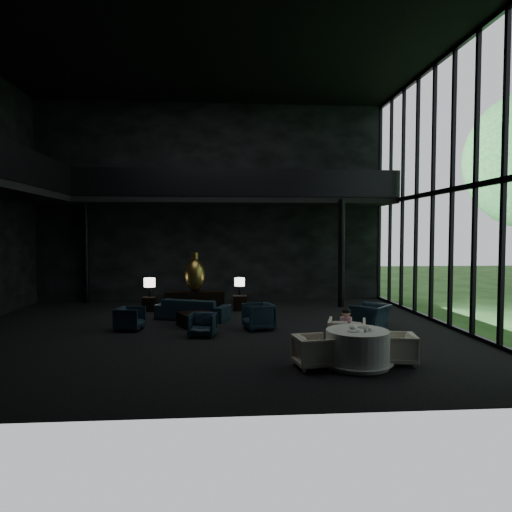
{
  "coord_description": "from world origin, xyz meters",
  "views": [
    {
      "loc": [
        0.34,
        -12.68,
        2.73
      ],
      "look_at": [
        1.34,
        0.5,
        2.09
      ],
      "focal_mm": 32.0,
      "sensor_mm": 36.0,
      "label": 1
    }
  ],
  "objects": [
    {
      "name": "floor",
      "position": [
        0.0,
        0.0,
        0.0
      ],
      "size": [
        14.0,
        12.0,
        0.02
      ],
      "primitive_type": "cube",
      "color": "black",
      "rests_on": "ground"
    },
    {
      "name": "ceiling",
      "position": [
        0.0,
        0.0,
        8.0
      ],
      "size": [
        14.0,
        12.0,
        0.02
      ],
      "primitive_type": "cube",
      "color": "black",
      "rests_on": "ground"
    },
    {
      "name": "wall_back",
      "position": [
        0.0,
        6.0,
        4.0
      ],
      "size": [
        14.0,
        0.04,
        8.0
      ],
      "primitive_type": "cube",
      "color": "black",
      "rests_on": "ground"
    },
    {
      "name": "wall_front",
      "position": [
        0.0,
        -6.0,
        4.0
      ],
      "size": [
        14.0,
        0.04,
        8.0
      ],
      "primitive_type": "cube",
      "color": "black",
      "rests_on": "ground"
    },
    {
      "name": "curtain_wall",
      "position": [
        6.95,
        0.0,
        4.0
      ],
      "size": [
        0.2,
        12.0,
        8.0
      ],
      "primitive_type": null,
      "color": "black",
      "rests_on": "ground"
    },
    {
      "name": "mezzanine_back",
      "position": [
        1.0,
        5.0,
        4.0
      ],
      "size": [
        12.0,
        2.0,
        0.25
      ],
      "primitive_type": "cube",
      "color": "black",
      "rests_on": "wall_back"
    },
    {
      "name": "railing_left",
      "position": [
        -5.0,
        0.0,
        4.6
      ],
      "size": [
        0.06,
        12.0,
        1.0
      ],
      "primitive_type": "cube",
      "color": "black",
      "rests_on": "mezzanine_left"
    },
    {
      "name": "railing_back",
      "position": [
        1.0,
        4.0,
        4.6
      ],
      "size": [
        12.0,
        0.06,
        1.0
      ],
      "primitive_type": "cube",
      "color": "black",
      "rests_on": "mezzanine_back"
    },
    {
      "name": "column_nw",
      "position": [
        -5.0,
        5.7,
        2.0
      ],
      "size": [
        0.24,
        0.24,
        4.0
      ],
      "primitive_type": "cylinder",
      "color": "black",
      "rests_on": "floor"
    },
    {
      "name": "column_ne",
      "position": [
        4.8,
        4.0,
        2.0
      ],
      "size": [
        0.24,
        0.24,
        4.0
      ],
      "primitive_type": "cylinder",
      "color": "black",
      "rests_on": "floor"
    },
    {
      "name": "console",
      "position": [
        -0.62,
        3.63,
        0.34
      ],
      "size": [
        2.11,
        0.48,
        0.67
      ],
      "primitive_type": "cube",
      "color": "black",
      "rests_on": "floor"
    },
    {
      "name": "bronze_urn",
      "position": [
        -0.62,
        3.7,
        1.26
      ],
      "size": [
        0.74,
        0.74,
        1.39
      ],
      "color": "olive",
      "rests_on": "console"
    },
    {
      "name": "side_table_left",
      "position": [
        -2.22,
        3.55,
        0.25
      ],
      "size": [
        0.46,
        0.46,
        0.5
      ],
      "primitive_type": "cube",
      "color": "black",
      "rests_on": "floor"
    },
    {
      "name": "table_lamp_left",
      "position": [
        -2.22,
        3.66,
        0.98
      ],
      "size": [
        0.4,
        0.4,
        0.66
      ],
      "color": "black",
      "rests_on": "side_table_left"
    },
    {
      "name": "side_table_right",
      "position": [
        0.98,
        3.48,
        0.27
      ],
      "size": [
        0.48,
        0.48,
        0.53
      ],
      "primitive_type": "cube",
      "color": "black",
      "rests_on": "floor"
    },
    {
      "name": "table_lamp_right",
      "position": [
        0.98,
        3.66,
        0.97
      ],
      "size": [
        0.37,
        0.37,
        0.61
      ],
      "color": "black",
      "rests_on": "side_table_right"
    },
    {
      "name": "sofa",
      "position": [
        -0.58,
        1.87,
        0.5
      ],
      "size": [
        2.65,
        1.61,
        1.0
      ],
      "primitive_type": "imported",
      "rotation": [
        0.0,
        0.0,
        2.78
      ],
      "color": "black",
      "rests_on": "floor"
    },
    {
      "name": "lounge_armchair_west",
      "position": [
        -2.26,
        0.35,
        0.34
      ],
      "size": [
        0.72,
        0.76,
        0.67
      ],
      "primitive_type": "imported",
      "rotation": [
        0.0,
        0.0,
        1.39
      ],
      "color": "black",
      "rests_on": "floor"
    },
    {
      "name": "lounge_armchair_east",
      "position": [
        1.39,
        0.17,
        0.43
      ],
      "size": [
        0.97,
        1.01,
        0.87
      ],
      "primitive_type": "imported",
      "rotation": [
        0.0,
        0.0,
        -1.33
      ],
      "color": "black",
      "rests_on": "floor"
    },
    {
      "name": "lounge_armchair_south",
      "position": [
        -0.17,
        -0.6,
        0.31
      ],
      "size": [
        0.69,
        0.66,
        0.61
      ],
      "primitive_type": "imported",
      "rotation": [
        0.0,
        0.0,
        -0.18
      ],
      "color": "black",
      "rests_on": "floor"
    },
    {
      "name": "window_armchair",
      "position": [
        4.66,
        0.18,
        0.44
      ],
      "size": [
        1.16,
        1.18,
        0.88
      ],
      "primitive_type": "imported",
      "rotation": [
        0.0,
        0.0,
        -2.31
      ],
      "color": "black",
      "rests_on": "floor"
    },
    {
      "name": "coffee_table",
      "position": [
        -0.43,
        0.78,
        0.2
      ],
      "size": [
        1.2,
        1.2,
        0.4
      ],
      "primitive_type": "cube",
      "rotation": [
        0.0,
        0.0,
        0.43
      ],
      "color": "black",
      "rests_on": "floor"
    },
    {
      "name": "dining_table",
      "position": [
        3.13,
        -3.57,
        0.33
      ],
      "size": [
        1.47,
        1.47,
        0.75
      ],
      "color": "white",
      "rests_on": "floor"
    },
    {
      "name": "dining_chair_north",
      "position": [
        3.2,
        -2.5,
        0.47
      ],
      "size": [
        1.13,
        1.1,
        0.95
      ],
      "primitive_type": "imported",
      "rotation": [
        0.0,
        0.0,
        2.84
      ],
      "color": "#C4B797",
      "rests_on": "floor"
    },
    {
      "name": "dining_chair_east",
      "position": [
        4.04,
        -3.47,
        0.32
      ],
      "size": [
        0.7,
        0.73,
        0.65
      ],
      "primitive_type": "imported",
      "rotation": [
        0.0,
        0.0,
        -1.76
      ],
      "color": "beige",
      "rests_on": "floor"
    },
    {
      "name": "dining_chair_west",
      "position": [
        2.2,
        -3.61,
        0.34
      ],
      "size": [
        0.72,
        0.76,
        0.69
      ],
      "primitive_type": "imported",
      "rotation": [
        0.0,
        0.0,
        1.73
      ],
      "color": "beige",
      "rests_on": "floor"
    },
    {
      "name": "child",
      "position": [
        3.16,
        -2.6,
        0.74
      ],
      "size": [
        0.27,
        0.27,
        0.58
      ],
      "rotation": [
        0.0,
        0.0,
        3.14
      ],
      "color": "#F1ADC4",
      "rests_on": "dining_chair_north"
    },
    {
      "name": "plate_a",
      "position": [
        3.0,
        -3.71,
        0.76
      ],
      "size": [
        0.31,
        0.31,
        0.02
      ],
      "primitive_type": "cylinder",
      "rotation": [
        0.0,
        0.0,
        -0.22
      ],
      "color": "white",
      "rests_on": "dining_table"
    },
    {
      "name": "plate_b",
      "position": [
        3.33,
        -3.34,
        0.76
      ],
      "size": [
        0.26,
        0.26,
        0.02
      ],
      "primitive_type": "cylinder",
      "rotation": [
        0.0,
        0.0,
        -0.11
      ],
      "color": "white",
      "rests_on": "dining_table"
    },
    {
      "name": "saucer",
      "position": [
        3.33,
        -3.72,
        0.76
      ],
      "size": [
        0.15,
        0.15,
        0.01
      ],
      "primitive_type": "cylinder",
      "rotation": [
        0.0,
        0.0,
        -0.04
      ],
      "color": "white",
      "rests_on": "dining_table"
    },
    {
      "name": "coffee_cup",
      "position": [
        3.35,
        -3.68,
        0.79
      ],
      "size": [
        0.08,
        0.08,
        0.05
      ],
      "primitive_type": "cylinder",
      "rotation": [
        0.0,
        0.0,
        0.14
      ],
      "color": "white",
      "rests_on": "saucer"
    },
    {
      "name": "cereal_bowl",
      "position": [
        3.04,
        -3.51,
        0.79
      ],
      "size": [
        0.15,
        0.15,
        0.07
      ],
      "primitive_type": "ellipsoid",
      "color": "white",
      "rests_on": "dining_table"
    },
    {
      "name": "cream_pot",
      "position": [
        3.21,
        -3.81,
        0.78
      ],
      "size": [
        0.07,
        0.07,
        0.07
      ],
      "primitive_type": "cylinder",
      "rotation": [
        0.0,
        0.0,
        -0.27
      ],
      "color": "#99999E",
      "rests_on": "dining_table"
    }
  ]
}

